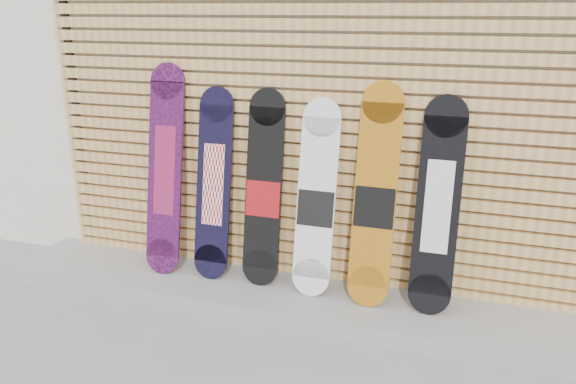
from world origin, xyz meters
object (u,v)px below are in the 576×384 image
Objects in this scene: snowboard_4 at (375,198)px; snowboard_3 at (316,200)px; snowboard_1 at (214,185)px; snowboard_0 at (165,170)px; snowboard_5 at (438,207)px; snowboard_2 at (264,190)px.

snowboard_3 is at bearing 178.37° from snowboard_4.
snowboard_1 is 1.21m from snowboard_4.
snowboard_0 is 1.05× the size of snowboard_4.
snowboard_0 is 1.10× the size of snowboard_5.
snowboard_4 is 1.05× the size of snowboard_5.
snowboard_4 is (0.41, -0.01, 0.06)m from snowboard_3.
snowboard_2 is at bearing 177.79° from snowboard_4.
snowboard_1 is (0.39, 0.02, -0.08)m from snowboard_0.
snowboard_4 reaches higher than snowboard_2.
snowboard_5 is at bearing -0.87° from snowboard_2.
snowboard_0 is at bearing -178.23° from snowboard_2.
snowboard_1 is at bearing 178.83° from snowboard_4.
snowboard_2 is at bearing 179.13° from snowboard_5.
snowboard_4 is at bearing -1.17° from snowboard_1.
snowboard_2 is 1.23m from snowboard_5.
snowboard_5 is at bearing 0.07° from snowboard_3.
snowboard_2 is 0.82m from snowboard_4.
snowboard_0 reaches higher than snowboard_4.
snowboard_5 is (0.41, 0.01, -0.02)m from snowboard_4.
snowboard_2 is 0.95× the size of snowboard_4.
snowboard_2 is 1.04× the size of snowboard_3.
snowboard_5 is at bearing 0.16° from snowboard_0.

